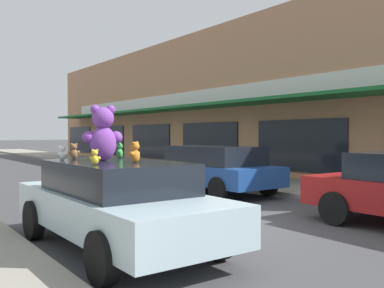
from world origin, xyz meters
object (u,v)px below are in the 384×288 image
(teddy_bear_orange, at_px, (135,152))
(parked_car_far_center, at_px, (214,167))
(teddy_bear_white, at_px, (62,153))
(teddy_bear_green, at_px, (120,151))
(teddy_bear_yellow, at_px, (95,157))
(plush_art_car, at_px, (117,202))
(teddy_bear_brown, at_px, (74,151))
(teddy_bear_giant, at_px, (103,134))

(teddy_bear_orange, height_order, parked_car_far_center, teddy_bear_orange)
(teddy_bear_white, height_order, teddy_bear_orange, teddy_bear_orange)
(teddy_bear_white, height_order, teddy_bear_green, teddy_bear_green)
(teddy_bear_white, bearing_deg, parked_car_far_center, -108.97)
(teddy_bear_yellow, bearing_deg, plush_art_car, -115.09)
(teddy_bear_white, xyz_separation_m, teddy_bear_green, (1.07, 0.02, 0.02))
(teddy_bear_green, xyz_separation_m, teddy_bear_orange, (-0.35, -1.25, 0.02))
(teddy_bear_yellow, bearing_deg, teddy_bear_brown, -73.91)
(teddy_bear_giant, bearing_deg, plush_art_car, 113.34)
(teddy_bear_brown, height_order, teddy_bear_orange, teddy_bear_orange)
(teddy_bear_giant, distance_m, teddy_bear_yellow, 1.00)
(plush_art_car, xyz_separation_m, teddy_bear_brown, (-0.27, 1.14, 0.77))
(teddy_bear_giant, bearing_deg, teddy_bear_orange, 118.01)
(teddy_bear_orange, bearing_deg, teddy_bear_green, -135.47)
(teddy_bear_brown, relative_size, teddy_bear_white, 1.15)
(teddy_bear_giant, height_order, teddy_bear_yellow, teddy_bear_giant)
(teddy_bear_yellow, height_order, parked_car_far_center, teddy_bear_yellow)
(teddy_bear_white, bearing_deg, teddy_bear_orange, 162.72)
(plush_art_car, height_order, parked_car_far_center, parked_car_far_center)
(teddy_bear_green, distance_m, parked_car_far_center, 5.79)
(teddy_bear_giant, bearing_deg, teddy_bear_brown, -64.22)
(teddy_bear_white, distance_m, teddy_bear_green, 1.07)
(teddy_bear_giant, distance_m, teddy_bear_orange, 0.80)
(teddy_bear_white, distance_m, teddy_bear_orange, 1.43)
(teddy_bear_yellow, distance_m, teddy_bear_orange, 0.71)
(plush_art_car, relative_size, parked_car_far_center, 1.05)
(teddy_bear_brown, xyz_separation_m, teddy_bear_orange, (0.41, -1.51, 0.02))
(plush_art_car, distance_m, teddy_bear_white, 1.29)
(plush_art_car, distance_m, parked_car_far_center, 6.66)
(plush_art_car, xyz_separation_m, teddy_bear_white, (-0.58, 0.87, 0.76))
(teddy_bear_white, relative_size, teddy_bear_green, 0.85)
(teddy_bear_orange, bearing_deg, plush_art_car, -98.94)
(teddy_bear_green, bearing_deg, plush_art_car, 1.06)
(plush_art_car, xyz_separation_m, teddy_bear_giant, (-0.07, 0.36, 1.08))
(plush_art_car, relative_size, teddy_bear_yellow, 20.38)
(teddy_bear_yellow, bearing_deg, teddy_bear_white, -62.83)
(teddy_bear_giant, xyz_separation_m, teddy_bear_green, (0.56, 0.53, -0.31))
(teddy_bear_brown, bearing_deg, teddy_bear_white, 65.56)
(teddy_bear_giant, distance_m, teddy_bear_green, 0.83)
(teddy_bear_yellow, height_order, teddy_bear_white, teddy_bear_white)
(teddy_bear_brown, height_order, teddy_bear_green, teddy_bear_green)
(teddy_bear_white, xyz_separation_m, parked_car_far_center, (5.86, 3.19, -0.70))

